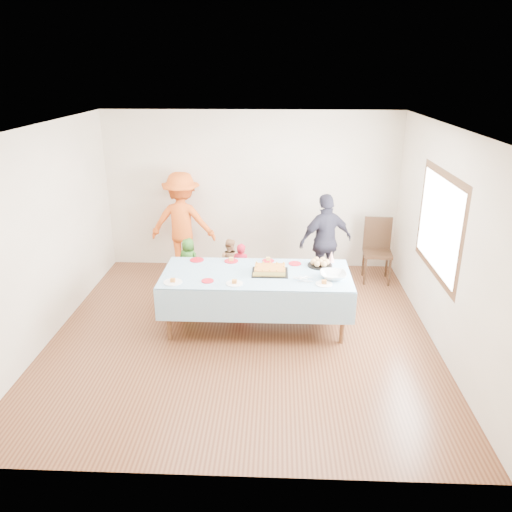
{
  "coord_description": "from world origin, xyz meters",
  "views": [
    {
      "loc": [
        0.44,
        -5.88,
        3.35
      ],
      "look_at": [
        0.17,
        0.3,
        1.0
      ],
      "focal_mm": 35.0,
      "sensor_mm": 36.0,
      "label": 1
    }
  ],
  "objects_px": {
    "party_table": "(256,277)",
    "adult_left": "(182,223)",
    "birthday_cake": "(270,270)",
    "dining_chair": "(377,246)"
  },
  "relations": [
    {
      "from": "dining_chair",
      "to": "adult_left",
      "type": "distance_m",
      "value": 3.29
    },
    {
      "from": "birthday_cake",
      "to": "dining_chair",
      "type": "xyz_separation_m",
      "value": [
        1.75,
        1.7,
        -0.24
      ]
    },
    {
      "from": "birthday_cake",
      "to": "adult_left",
      "type": "bearing_deg",
      "value": 127.99
    },
    {
      "from": "dining_chair",
      "to": "adult_left",
      "type": "relative_size",
      "value": 0.6
    },
    {
      "from": "birthday_cake",
      "to": "adult_left",
      "type": "height_order",
      "value": "adult_left"
    },
    {
      "from": "party_table",
      "to": "adult_left",
      "type": "xyz_separation_m",
      "value": [
        -1.34,
        1.97,
        0.14
      ]
    },
    {
      "from": "dining_chair",
      "to": "adult_left",
      "type": "xyz_separation_m",
      "value": [
        -3.27,
        0.25,
        0.28
      ]
    },
    {
      "from": "party_table",
      "to": "adult_left",
      "type": "relative_size",
      "value": 1.45
    },
    {
      "from": "party_table",
      "to": "birthday_cake",
      "type": "xyz_separation_m",
      "value": [
        0.18,
        0.02,
        0.09
      ]
    },
    {
      "from": "birthday_cake",
      "to": "dining_chair",
      "type": "height_order",
      "value": "dining_chair"
    }
  ]
}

